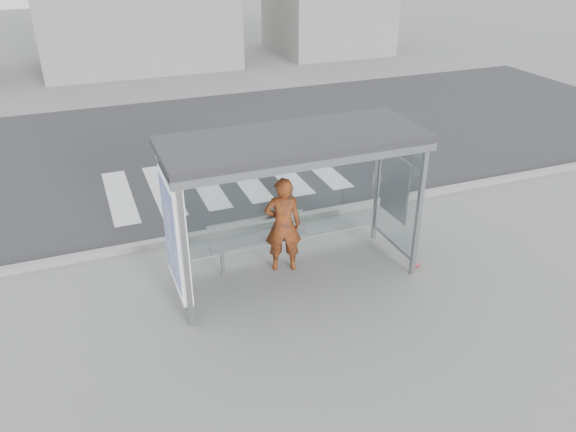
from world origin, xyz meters
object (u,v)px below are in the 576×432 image
at_px(bus_shelter, 271,175).
at_px(person, 283,225).
at_px(soda_can, 416,266).
at_px(bench, 259,241).

relative_size(bus_shelter, person, 2.38).
bearing_deg(bus_shelter, soda_can, -13.88).
bearing_deg(bench, soda_can, -21.98).
relative_size(bus_shelter, soda_can, 33.28).
height_order(person, bench, person).
xyz_separation_m(person, bench, (-0.38, 0.19, -0.34)).
bearing_deg(soda_can, bench, 158.02).
bearing_deg(person, soda_can, 175.23).
height_order(person, soda_can, person).
distance_m(person, bench, 0.55).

